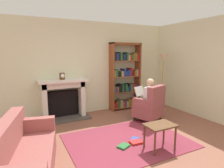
# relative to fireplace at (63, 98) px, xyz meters

# --- Properties ---
(ground) EXTENTS (14.00, 14.00, 0.00)m
(ground) POSITION_rel_fireplace_xyz_m (0.85, -2.30, -0.58)
(ground) COLOR brown
(back_wall) EXTENTS (5.60, 0.10, 2.70)m
(back_wall) POSITION_rel_fireplace_xyz_m (0.85, 0.25, 0.77)
(back_wall) COLOR beige
(back_wall) RESTS_ON ground
(side_wall_right) EXTENTS (0.10, 5.20, 2.70)m
(side_wall_right) POSITION_rel_fireplace_xyz_m (3.50, -1.05, 0.77)
(side_wall_right) COLOR beige
(side_wall_right) RESTS_ON ground
(area_rug) EXTENTS (2.40, 1.80, 0.01)m
(area_rug) POSITION_rel_fireplace_xyz_m (0.85, -2.00, -0.57)
(area_rug) COLOR #8A2F41
(area_rug) RESTS_ON ground
(fireplace) EXTENTS (1.32, 0.64, 1.09)m
(fireplace) POSITION_rel_fireplace_xyz_m (0.00, 0.00, 0.00)
(fireplace) COLOR #4C4742
(fireplace) RESTS_ON ground
(mantel_clock) EXTENTS (0.14, 0.14, 0.18)m
(mantel_clock) POSITION_rel_fireplace_xyz_m (-0.02, -0.10, 0.60)
(mantel_clock) COLOR brown
(mantel_clock) RESTS_ON fireplace
(bookshelf) EXTENTS (1.00, 0.32, 2.10)m
(bookshelf) POSITION_rel_fireplace_xyz_m (1.99, 0.04, 0.44)
(bookshelf) COLOR brown
(bookshelf) RESTS_ON ground
(armchair_reading) EXTENTS (0.82, 0.81, 0.97)m
(armchair_reading) POSITION_rel_fireplace_xyz_m (1.97, -1.29, -0.15)
(armchair_reading) COLOR #331E14
(armchair_reading) RESTS_ON ground
(seated_reader) EXTENTS (0.49, 0.59, 1.14)m
(seated_reader) POSITION_rel_fireplace_xyz_m (1.93, -1.18, 0.04)
(seated_reader) COLOR white
(seated_reader) RESTS_ON ground
(sofa_floral) EXTENTS (1.08, 1.82, 0.85)m
(sofa_floral) POSITION_rel_fireplace_xyz_m (-1.09, -2.34, -0.26)
(sofa_floral) COLOR #A05652
(sofa_floral) RESTS_ON ground
(side_table) EXTENTS (0.56, 0.39, 0.49)m
(side_table) POSITION_rel_fireplace_xyz_m (1.22, -2.55, -0.17)
(side_table) COLOR brown
(side_table) RESTS_ON ground
(scattered_books) EXTENTS (0.63, 0.40, 0.04)m
(scattered_books) POSITION_rel_fireplace_xyz_m (0.86, -2.16, -0.55)
(scattered_books) COLOR red
(scattered_books) RESTS_ON area_rug
(floor_lamp) EXTENTS (0.32, 0.32, 1.77)m
(floor_lamp) POSITION_rel_fireplace_xyz_m (2.94, -0.64, 0.93)
(floor_lamp) COLOR #B7933F
(floor_lamp) RESTS_ON ground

